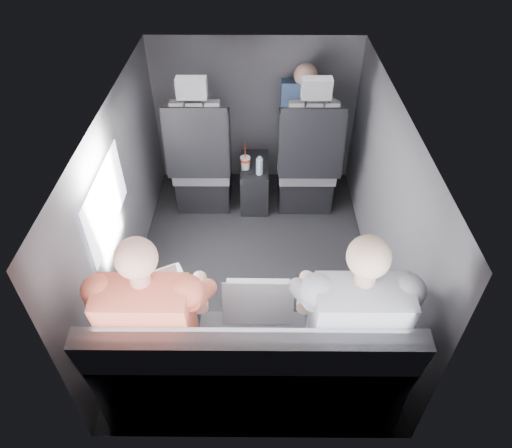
{
  "coord_description": "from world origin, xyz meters",
  "views": [
    {
      "loc": [
        0.03,
        -2.46,
        2.58
      ],
      "look_at": [
        0.02,
        -0.05,
        0.51
      ],
      "focal_mm": 32.0,
      "sensor_mm": 36.0,
      "label": 1
    }
  ],
  "objects_px": {
    "front_seat_left": "(202,166)",
    "passenger_rear_right": "(348,317)",
    "water_bottle": "(260,166)",
    "laptop_black": "(342,298)",
    "laptop_silver": "(258,299)",
    "rear_bench": "(251,369)",
    "passenger_rear_left": "(158,317)",
    "soda_cup": "(245,163)",
    "passenger_front_right": "(303,116)",
    "laptop_white": "(154,290)",
    "center_console": "(255,183)",
    "front_seat_right": "(307,166)"
  },
  "relations": [
    {
      "from": "soda_cup",
      "to": "passenger_rear_left",
      "type": "bearing_deg",
      "value": -103.29
    },
    {
      "from": "front_seat_right",
      "to": "rear_bench",
      "type": "relative_size",
      "value": 0.79
    },
    {
      "from": "passenger_rear_right",
      "to": "laptop_black",
      "type": "bearing_deg",
      "value": 93.67
    },
    {
      "from": "water_bottle",
      "to": "passenger_rear_left",
      "type": "height_order",
      "value": "passenger_rear_left"
    },
    {
      "from": "center_console",
      "to": "passenger_rear_left",
      "type": "height_order",
      "value": "passenger_rear_left"
    },
    {
      "from": "laptop_silver",
      "to": "passenger_rear_right",
      "type": "height_order",
      "value": "passenger_rear_right"
    },
    {
      "from": "front_seat_left",
      "to": "passenger_rear_right",
      "type": "relative_size",
      "value": 0.97
    },
    {
      "from": "laptop_silver",
      "to": "rear_bench",
      "type": "bearing_deg",
      "value": -98.51
    },
    {
      "from": "laptop_white",
      "to": "passenger_rear_right",
      "type": "distance_m",
      "value": 1.08
    },
    {
      "from": "laptop_silver",
      "to": "passenger_rear_right",
      "type": "xyz_separation_m",
      "value": [
        0.47,
        -0.14,
        0.02
      ]
    },
    {
      "from": "front_seat_left",
      "to": "passenger_rear_right",
      "type": "height_order",
      "value": "passenger_rear_right"
    },
    {
      "from": "center_console",
      "to": "laptop_black",
      "type": "bearing_deg",
      "value": -73.62
    },
    {
      "from": "rear_bench",
      "to": "laptop_black",
      "type": "distance_m",
      "value": 0.64
    },
    {
      "from": "front_seat_left",
      "to": "water_bottle",
      "type": "height_order",
      "value": "front_seat_left"
    },
    {
      "from": "center_console",
      "to": "laptop_black",
      "type": "relative_size",
      "value": 1.05
    },
    {
      "from": "front_seat_left",
      "to": "laptop_silver",
      "type": "distance_m",
      "value": 1.75
    },
    {
      "from": "water_bottle",
      "to": "laptop_silver",
      "type": "bearing_deg",
      "value": -90.31
    },
    {
      "from": "soda_cup",
      "to": "laptop_black",
      "type": "bearing_deg",
      "value": -70.33
    },
    {
      "from": "laptop_silver",
      "to": "passenger_rear_left",
      "type": "height_order",
      "value": "passenger_rear_left"
    },
    {
      "from": "front_seat_right",
      "to": "passenger_rear_left",
      "type": "xyz_separation_m",
      "value": [
        -0.94,
        -1.81,
        0.25
      ]
    },
    {
      "from": "laptop_silver",
      "to": "water_bottle",
      "type": "bearing_deg",
      "value": 89.69
    },
    {
      "from": "laptop_white",
      "to": "passenger_front_right",
      "type": "xyz_separation_m",
      "value": [
        0.96,
        1.87,
        0.11
      ]
    },
    {
      "from": "laptop_black",
      "to": "soda_cup",
      "type": "bearing_deg",
      "value": 109.67
    },
    {
      "from": "soda_cup",
      "to": "laptop_silver",
      "type": "relative_size",
      "value": 0.71
    },
    {
      "from": "water_bottle",
      "to": "laptop_silver",
      "type": "xyz_separation_m",
      "value": [
        -0.01,
        -1.56,
        0.16
      ]
    },
    {
      "from": "rear_bench",
      "to": "water_bottle",
      "type": "height_order",
      "value": "rear_bench"
    },
    {
      "from": "center_console",
      "to": "passenger_rear_left",
      "type": "xyz_separation_m",
      "value": [
        -0.49,
        -1.85,
        0.45
      ]
    },
    {
      "from": "front_seat_right",
      "to": "laptop_black",
      "type": "relative_size",
      "value": 2.75
    },
    {
      "from": "rear_bench",
      "to": "passenger_front_right",
      "type": "xyz_separation_m",
      "value": [
        0.41,
        2.16,
        0.44
      ]
    },
    {
      "from": "front_seat_left",
      "to": "passenger_rear_right",
      "type": "distance_m",
      "value": 2.06
    },
    {
      "from": "laptop_silver",
      "to": "laptop_white",
      "type": "bearing_deg",
      "value": 174.09
    },
    {
      "from": "front_seat_right",
      "to": "laptop_white",
      "type": "xyz_separation_m",
      "value": [
        -1.0,
        -1.61,
        0.24
      ]
    },
    {
      "from": "front_seat_left",
      "to": "rear_bench",
      "type": "relative_size",
      "value": 0.79
    },
    {
      "from": "front_seat_left",
      "to": "passenger_rear_left",
      "type": "distance_m",
      "value": 1.83
    },
    {
      "from": "front_seat_right",
      "to": "passenger_rear_right",
      "type": "bearing_deg",
      "value": -88.12
    },
    {
      "from": "laptop_black",
      "to": "passenger_rear_left",
      "type": "relative_size",
      "value": 0.36
    },
    {
      "from": "rear_bench",
      "to": "passenger_rear_left",
      "type": "bearing_deg",
      "value": 169.17
    },
    {
      "from": "passenger_rear_left",
      "to": "laptop_black",
      "type": "bearing_deg",
      "value": 8.47
    },
    {
      "from": "laptop_white",
      "to": "passenger_rear_left",
      "type": "bearing_deg",
      "value": -74.05
    },
    {
      "from": "laptop_silver",
      "to": "passenger_front_right",
      "type": "bearing_deg",
      "value": 78.9
    },
    {
      "from": "water_bottle",
      "to": "passenger_front_right",
      "type": "distance_m",
      "value": 0.59
    },
    {
      "from": "water_bottle",
      "to": "laptop_silver",
      "type": "height_order",
      "value": "laptop_silver"
    },
    {
      "from": "rear_bench",
      "to": "front_seat_left",
      "type": "bearing_deg",
      "value": 103.31
    },
    {
      "from": "water_bottle",
      "to": "soda_cup",
      "type": "bearing_deg",
      "value": 152.1
    },
    {
      "from": "laptop_black",
      "to": "passenger_rear_left",
      "type": "xyz_separation_m",
      "value": [
        -0.99,
        -0.15,
        0.02
      ]
    },
    {
      "from": "front_seat_right",
      "to": "rear_bench",
      "type": "height_order",
      "value": "front_seat_right"
    },
    {
      "from": "passenger_rear_left",
      "to": "passenger_rear_right",
      "type": "height_order",
      "value": "passenger_rear_right"
    },
    {
      "from": "laptop_silver",
      "to": "laptop_black",
      "type": "bearing_deg",
      "value": 1.12
    },
    {
      "from": "front_seat_left",
      "to": "front_seat_right",
      "type": "relative_size",
      "value": 1.0
    },
    {
      "from": "water_bottle",
      "to": "laptop_black",
      "type": "height_order",
      "value": "laptop_black"
    }
  ]
}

